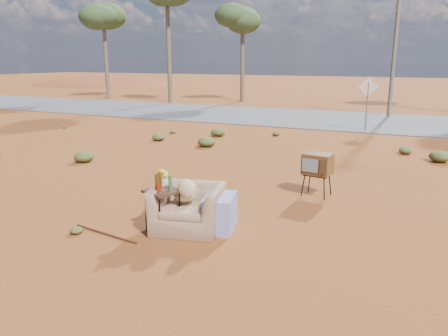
% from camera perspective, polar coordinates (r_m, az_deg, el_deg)
% --- Properties ---
extents(ground, '(140.00, 140.00, 0.00)m').
position_cam_1_polar(ground, '(7.95, -3.95, -7.31)').
color(ground, brown).
rests_on(ground, ground).
extents(highway, '(140.00, 7.00, 0.04)m').
position_cam_1_polar(highway, '(21.98, 14.98, 6.09)').
color(highway, '#565659').
rests_on(highway, ground).
extents(dirt_mound, '(26.00, 18.00, 2.00)m').
position_cam_1_polar(dirt_mound, '(52.67, -15.48, 10.43)').
color(dirt_mound, brown).
rests_on(dirt_mound, ground).
extents(armchair, '(1.51, 1.18, 1.04)m').
position_cam_1_polar(armchair, '(7.57, -4.04, -4.54)').
color(armchair, '#916B4F').
rests_on(armchair, ground).
extents(tv_unit, '(0.64, 0.55, 0.93)m').
position_cam_1_polar(tv_unit, '(9.56, 12.12, 0.45)').
color(tv_unit, black).
rests_on(tv_unit, ground).
extents(side_table, '(0.67, 0.67, 1.04)m').
position_cam_1_polar(side_table, '(7.49, -8.07, -2.60)').
color(side_table, '#3B2515').
rests_on(side_table, ground).
extents(rusty_bar, '(1.43, 0.27, 0.04)m').
position_cam_1_polar(rusty_bar, '(7.74, -15.22, -8.26)').
color(rusty_bar, '#512615').
rests_on(rusty_bar, ground).
extents(road_sign, '(0.78, 0.06, 2.19)m').
position_cam_1_polar(road_sign, '(18.67, 18.27, 9.10)').
color(road_sign, brown).
rests_on(road_sign, ground).
extents(eucalyptus_far_left, '(3.20, 3.20, 7.10)m').
position_cam_1_polar(eucalyptus_far_left, '(34.29, -15.50, 18.69)').
color(eucalyptus_far_left, brown).
rests_on(eucalyptus_far_left, ground).
extents(eucalyptus_near_left, '(3.20, 3.20, 6.60)m').
position_cam_1_polar(eucalyptus_near_left, '(30.86, 2.46, 18.81)').
color(eucalyptus_near_left, brown).
rests_on(eucalyptus_near_left, ground).
extents(utility_pole_center, '(1.40, 0.20, 8.00)m').
position_cam_1_polar(utility_pole_center, '(24.08, 21.57, 16.12)').
color(utility_pole_center, brown).
rests_on(utility_pole_center, ground).
extents(scrub_patch, '(17.49, 8.07, 0.33)m').
position_cam_1_polar(scrub_patch, '(12.07, 2.50, 0.87)').
color(scrub_patch, '#495424').
rests_on(scrub_patch, ground).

